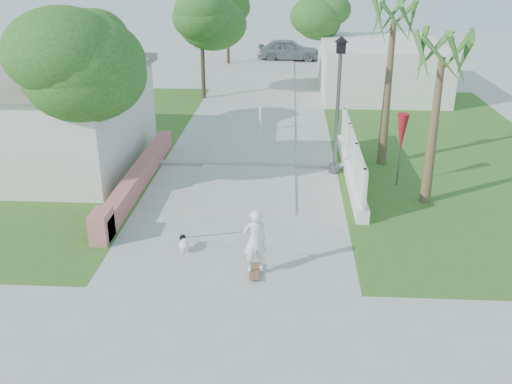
# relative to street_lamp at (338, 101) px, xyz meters

# --- Properties ---
(ground) EXTENTS (90.00, 90.00, 0.00)m
(ground) POSITION_rel_street_lamp_xyz_m (-2.90, -5.50, -2.43)
(ground) COLOR #B7B7B2
(ground) RESTS_ON ground
(path_strip) EXTENTS (3.20, 36.00, 0.06)m
(path_strip) POSITION_rel_street_lamp_xyz_m (-2.90, 14.50, -2.40)
(path_strip) COLOR #B7B7B2
(path_strip) RESTS_ON ground
(curb) EXTENTS (6.50, 0.25, 0.10)m
(curb) POSITION_rel_street_lamp_xyz_m (-2.90, 0.50, -2.38)
(curb) COLOR #999993
(curb) RESTS_ON ground
(grass_left) EXTENTS (8.00, 20.00, 0.01)m
(grass_left) POSITION_rel_street_lamp_xyz_m (-9.90, 2.50, -2.42)
(grass_left) COLOR #376B21
(grass_left) RESTS_ON ground
(grass_right) EXTENTS (8.00, 20.00, 0.01)m
(grass_right) POSITION_rel_street_lamp_xyz_m (4.10, 2.50, -2.42)
(grass_right) COLOR #376B21
(grass_right) RESTS_ON ground
(pink_wall) EXTENTS (0.45, 8.20, 0.80)m
(pink_wall) POSITION_rel_street_lamp_xyz_m (-6.20, -1.95, -2.11)
(pink_wall) COLOR #C86668
(pink_wall) RESTS_ON ground
(house_left) EXTENTS (8.40, 7.40, 3.23)m
(house_left) POSITION_rel_street_lamp_xyz_m (-10.90, 0.50, -0.79)
(house_left) COLOR silver
(house_left) RESTS_ON ground
(lattice_fence) EXTENTS (0.35, 7.00, 1.50)m
(lattice_fence) POSITION_rel_street_lamp_xyz_m (0.50, -0.50, -1.88)
(lattice_fence) COLOR white
(lattice_fence) RESTS_ON ground
(building_right) EXTENTS (6.00, 8.00, 2.60)m
(building_right) POSITION_rel_street_lamp_xyz_m (3.10, 12.50, -1.13)
(building_right) COLOR silver
(building_right) RESTS_ON ground
(street_lamp) EXTENTS (0.44, 0.44, 4.44)m
(street_lamp) POSITION_rel_street_lamp_xyz_m (0.00, 0.00, 0.00)
(street_lamp) COLOR #59595E
(street_lamp) RESTS_ON ground
(bollard) EXTENTS (0.14, 0.14, 1.09)m
(bollard) POSITION_rel_street_lamp_xyz_m (-2.70, 4.50, -1.84)
(bollard) COLOR white
(bollard) RESTS_ON ground
(patio_umbrella) EXTENTS (0.36, 0.36, 2.30)m
(patio_umbrella) POSITION_rel_street_lamp_xyz_m (1.90, -1.00, -0.74)
(patio_umbrella) COLOR #59595E
(patio_umbrella) RESTS_ON ground
(tree_left_near) EXTENTS (3.60, 3.60, 5.28)m
(tree_left_near) POSITION_rel_street_lamp_xyz_m (-7.38, -2.52, 1.40)
(tree_left_near) COLOR #4C3826
(tree_left_near) RESTS_ON ground
(tree_left_mid) EXTENTS (3.20, 3.20, 4.85)m
(tree_left_mid) POSITION_rel_street_lamp_xyz_m (-8.38, 2.98, 1.07)
(tree_left_mid) COLOR #4C3826
(tree_left_mid) RESTS_ON ground
(tree_path_left) EXTENTS (3.40, 3.40, 5.23)m
(tree_path_left) POSITION_rel_street_lamp_xyz_m (-5.88, 10.48, 1.39)
(tree_path_left) COLOR #4C3826
(tree_path_left) RESTS_ON ground
(tree_path_right) EXTENTS (3.00, 3.00, 4.79)m
(tree_path_right) POSITION_rel_street_lamp_xyz_m (0.32, 14.48, 1.07)
(tree_path_right) COLOR #4C3826
(tree_path_right) RESTS_ON ground
(tree_path_far) EXTENTS (3.20, 3.20, 5.17)m
(tree_path_far) POSITION_rel_street_lamp_xyz_m (-5.68, 20.48, 1.39)
(tree_path_far) COLOR #4C3826
(tree_path_far) RESTS_ON ground
(palm_far) EXTENTS (1.80, 1.80, 5.30)m
(palm_far) POSITION_rel_street_lamp_xyz_m (1.70, 1.00, 2.06)
(palm_far) COLOR brown
(palm_far) RESTS_ON ground
(palm_near) EXTENTS (1.80, 1.80, 4.70)m
(palm_near) POSITION_rel_street_lamp_xyz_m (2.50, -2.30, 1.53)
(palm_near) COLOR brown
(palm_near) RESTS_ON ground
(skateboarder) EXTENTS (2.11, 1.57, 1.59)m
(skateboarder) POSITION_rel_street_lamp_xyz_m (-3.06, -6.22, -1.73)
(skateboarder) COLOR brown
(skateboarder) RESTS_ON ground
(dog) EXTENTS (0.37, 0.53, 0.38)m
(dog) POSITION_rel_street_lamp_xyz_m (-4.04, -5.71, -2.22)
(dog) COLOR white
(dog) RESTS_ON ground
(parked_car) EXTENTS (4.27, 1.77, 1.45)m
(parked_car) POSITION_rel_street_lamp_xyz_m (-1.70, 22.06, -1.70)
(parked_car) COLOR #9A9DA2
(parked_car) RESTS_ON ground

